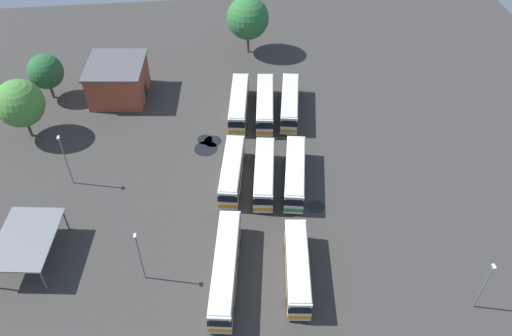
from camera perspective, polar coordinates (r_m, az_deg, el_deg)
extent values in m
plane|color=#383533|center=(71.13, 0.73, -1.51)|extent=(108.96, 108.96, 0.00)
cube|color=silver|center=(81.39, -1.84, 6.96)|extent=(11.93, 4.12, 2.99)
cube|color=beige|center=(80.46, -1.87, 7.86)|extent=(11.44, 3.85, 0.14)
cube|color=black|center=(81.10, -1.85, 7.23)|extent=(11.99, 4.16, 0.96)
cube|color=orange|center=(81.89, -1.83, 6.49)|extent=(11.99, 4.16, 0.60)
cube|color=black|center=(76.43, -2.12, 4.68)|extent=(0.35, 2.01, 1.10)
cylinder|color=black|center=(79.27, -1.16, 4.63)|extent=(1.03, 0.44, 1.00)
cylinder|color=black|center=(79.42, -2.80, 4.66)|extent=(1.03, 0.44, 1.00)
cylinder|color=black|center=(85.01, -0.90, 7.71)|extent=(1.03, 0.44, 1.00)
cylinder|color=black|center=(85.14, -2.45, 7.74)|extent=(1.03, 0.44, 1.00)
cube|color=silver|center=(81.23, 0.97, 6.90)|extent=(12.08, 3.97, 2.99)
cube|color=beige|center=(80.29, 0.99, 7.79)|extent=(11.58, 3.71, 0.14)
cube|color=black|center=(80.94, 0.98, 7.17)|extent=(12.14, 4.01, 0.96)
cube|color=orange|center=(81.73, 0.97, 6.43)|extent=(12.14, 4.01, 0.60)
cube|color=black|center=(76.19, 0.93, 4.56)|extent=(0.32, 2.02, 1.10)
cylinder|color=black|center=(79.14, 1.76, 4.53)|extent=(1.03, 0.43, 1.00)
cylinder|color=black|center=(79.14, 0.11, 4.56)|extent=(1.03, 0.43, 1.00)
cylinder|color=black|center=(84.96, 1.76, 7.67)|extent=(1.03, 0.43, 1.00)
cylinder|color=black|center=(84.96, 0.22, 7.70)|extent=(1.03, 0.43, 1.00)
cube|color=silver|center=(81.60, 3.65, 7.00)|extent=(11.72, 4.45, 2.99)
cube|color=beige|center=(80.67, 3.70, 7.89)|extent=(11.23, 4.18, 0.14)
cube|color=black|center=(81.31, 3.66, 7.27)|extent=(11.78, 4.50, 0.96)
cube|color=orange|center=(82.10, 3.62, 6.53)|extent=(11.78, 4.50, 0.60)
cube|color=black|center=(76.71, 3.56, 4.78)|extent=(0.42, 2.00, 1.10)
cylinder|color=black|center=(79.61, 4.36, 4.68)|extent=(1.04, 0.47, 1.00)
cylinder|color=black|center=(79.59, 2.72, 4.77)|extent=(1.04, 0.47, 1.00)
cylinder|color=black|center=(85.24, 4.44, 7.69)|extent=(1.04, 0.47, 1.00)
cylinder|color=black|center=(85.23, 2.90, 7.77)|extent=(1.04, 0.47, 1.00)
cube|color=silver|center=(70.10, -2.59, -0.34)|extent=(11.37, 4.35, 2.99)
cube|color=beige|center=(69.01, -2.63, 0.59)|extent=(10.90, 4.08, 0.14)
cube|color=black|center=(69.76, -2.60, -0.06)|extent=(11.43, 4.40, 0.96)
cube|color=orange|center=(70.68, -2.56, -0.83)|extent=(11.43, 4.40, 0.60)
cube|color=black|center=(65.82, -3.09, -3.35)|extent=(0.41, 2.01, 1.10)
cylinder|color=black|center=(68.53, -1.89, -3.17)|extent=(1.04, 0.47, 1.00)
cylinder|color=black|center=(68.74, -3.78, -3.07)|extent=(1.04, 0.47, 1.00)
cylinder|color=black|center=(73.37, -1.40, 0.76)|extent=(1.04, 0.47, 1.00)
cylinder|color=black|center=(73.58, -3.17, 0.84)|extent=(1.04, 0.47, 1.00)
cube|color=silver|center=(69.69, 0.89, -0.62)|extent=(11.37, 4.07, 2.99)
cube|color=beige|center=(68.60, 0.91, 0.32)|extent=(10.90, 3.81, 0.14)
cube|color=black|center=(69.36, 0.90, -0.33)|extent=(11.43, 4.11, 0.96)
cube|color=orange|center=(70.28, 0.88, -1.10)|extent=(11.43, 4.11, 0.60)
cube|color=black|center=(65.40, 0.76, -3.67)|extent=(0.36, 2.01, 1.10)
cylinder|color=black|center=(68.21, 1.75, -3.45)|extent=(1.03, 0.44, 1.00)
cylinder|color=black|center=(68.24, -0.16, -3.39)|extent=(1.03, 0.44, 1.00)
cylinder|color=black|center=(73.07, 1.85, 0.52)|extent=(1.03, 0.44, 1.00)
cylinder|color=black|center=(73.10, 0.07, 0.57)|extent=(1.03, 0.44, 1.00)
cube|color=silver|center=(69.93, 4.20, -0.57)|extent=(11.85, 4.52, 2.99)
cube|color=beige|center=(68.84, 4.27, 0.36)|extent=(11.36, 4.24, 0.14)
cube|color=black|center=(69.59, 4.22, -0.29)|extent=(11.91, 4.57, 0.96)
cube|color=#2D8C4C|center=(70.51, 4.17, -1.06)|extent=(11.91, 4.57, 0.60)
cube|color=black|center=(65.47, 4.12, -3.76)|extent=(0.42, 2.00, 1.10)
cylinder|color=black|center=(68.38, 5.03, -3.50)|extent=(1.04, 0.48, 1.00)
cylinder|color=black|center=(68.33, 3.13, -3.40)|extent=(1.04, 0.48, 1.00)
cylinder|color=black|center=(73.45, 5.10, 0.62)|extent=(1.04, 0.48, 1.00)
cylinder|color=black|center=(73.41, 3.33, 0.71)|extent=(1.04, 0.48, 1.00)
cube|color=silver|center=(59.99, -3.30, -10.71)|extent=(14.56, 4.61, 2.99)
cube|color=beige|center=(58.72, -3.36, -9.82)|extent=(13.96, 4.32, 0.14)
cube|color=black|center=(59.60, -3.31, -10.44)|extent=(14.64, 4.65, 0.96)
cube|color=orange|center=(60.67, -3.26, -11.17)|extent=(14.64, 4.65, 0.60)
cube|color=black|center=(55.65, -3.99, -16.39)|extent=(0.36, 2.01, 1.10)
cube|color=#47474C|center=(60.91, -3.17, -9.50)|extent=(1.27, 2.63, 2.87)
cylinder|color=black|center=(58.56, -2.49, -15.04)|extent=(1.03, 0.45, 1.00)
cylinder|color=black|center=(58.75, -4.77, -14.92)|extent=(1.03, 0.45, 1.00)
cylinder|color=black|center=(63.59, -1.87, -8.17)|extent=(1.03, 0.45, 1.00)
cylinder|color=black|center=(63.77, -3.93, -8.09)|extent=(1.03, 0.45, 1.00)
cube|color=silver|center=(60.11, 4.46, -10.64)|extent=(11.67, 3.77, 2.99)
cube|color=beige|center=(58.84, 4.55, -9.75)|extent=(11.20, 3.52, 0.14)
cube|color=black|center=(59.72, 4.49, -10.38)|extent=(11.74, 3.81, 0.96)
cube|color=orange|center=(60.79, 4.42, -11.10)|extent=(11.74, 3.81, 0.60)
cube|color=black|center=(56.47, 4.78, -15.05)|extent=(0.29, 2.02, 1.10)
cylinder|color=black|center=(59.30, 5.69, -14.16)|extent=(1.03, 0.41, 1.00)
cylinder|color=black|center=(59.14, 3.43, -14.18)|extent=(1.03, 0.41, 1.00)
cylinder|color=black|center=(63.34, 5.28, -8.70)|extent=(1.03, 0.41, 1.00)
cylinder|color=black|center=(63.19, 3.20, -8.71)|extent=(1.03, 0.41, 1.00)
cube|color=#99422D|center=(87.20, -14.63, 9.03)|extent=(9.55, 9.15, 5.53)
cube|color=#4C4C51|center=(85.62, -14.98, 10.64)|extent=(10.12, 9.70, 0.36)
cube|color=black|center=(87.19, -11.78, 8.23)|extent=(1.80, 0.25, 2.20)
cube|color=slate|center=(65.68, -23.56, -6.97)|extent=(10.01, 7.56, 0.20)
cylinder|color=#59595B|center=(63.53, -21.93, -11.16)|extent=(0.20, 0.20, 3.36)
cylinder|color=#59595B|center=(68.37, -19.80, -5.29)|extent=(0.20, 0.20, 3.36)
cylinder|color=#59595B|center=(70.63, -24.21, -5.04)|extent=(0.20, 0.20, 3.36)
cylinder|color=slate|center=(61.07, 23.24, -11.77)|extent=(0.16, 0.16, 7.11)
cube|color=silver|center=(58.24, 24.25, -9.65)|extent=(0.56, 0.28, 0.20)
cylinder|color=slate|center=(72.54, -19.75, 0.65)|extent=(0.16, 0.16, 7.81)
cube|color=silver|center=(69.98, -20.53, 3.08)|extent=(0.56, 0.28, 0.20)
cylinder|color=slate|center=(59.72, -12.34, -9.46)|extent=(0.16, 0.16, 7.32)
cube|color=silver|center=(56.75, -12.92, -7.13)|extent=(0.56, 0.28, 0.20)
cylinder|color=brown|center=(96.17, -0.87, 13.30)|extent=(0.44, 0.44, 3.52)
sphere|color=#2D6B33|center=(93.80, -0.90, 15.85)|extent=(7.26, 7.26, 7.26)
cylinder|color=brown|center=(90.88, -21.13, 7.77)|extent=(0.44, 0.44, 2.59)
sphere|color=#235B2D|center=(88.98, -21.72, 9.63)|extent=(5.44, 5.44, 5.44)
cylinder|color=brown|center=(84.02, -23.25, 4.01)|extent=(0.44, 0.44, 3.01)
sphere|color=#478438|center=(81.54, -24.10, 6.37)|extent=(6.79, 6.79, 6.79)
cylinder|color=black|center=(77.87, -5.54, 3.07)|extent=(2.22, 2.22, 0.01)
cylinder|color=black|center=(77.48, -4.68, 2.89)|extent=(2.57, 2.57, 0.01)
cylinder|color=black|center=(76.36, -5.42, 2.10)|extent=(3.36, 3.36, 0.01)
cylinder|color=black|center=(68.49, 6.46, -4.16)|extent=(2.26, 2.26, 0.01)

